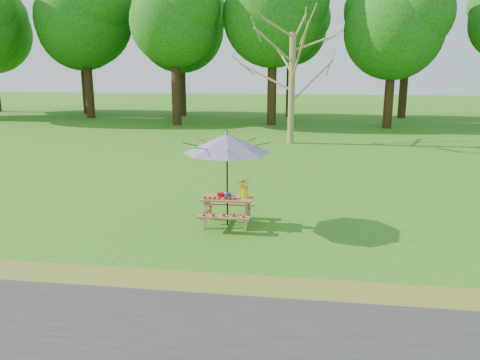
# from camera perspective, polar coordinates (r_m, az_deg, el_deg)

# --- Properties ---
(ground) EXTENTS (120.00, 120.00, 0.00)m
(ground) POSITION_cam_1_polar(r_m,az_deg,el_deg) (11.88, -20.01, -5.10)
(ground) COLOR #2E7115
(ground) RESTS_ON ground
(treeline) EXTENTS (60.00, 12.00, 16.00)m
(treeline) POSITION_cam_1_polar(r_m,az_deg,el_deg) (32.67, -1.84, 21.12)
(treeline) COLOR #0E540F
(treeline) RESTS_ON ground
(picnic_table) EXTENTS (1.20, 1.32, 0.67)m
(picnic_table) POSITION_cam_1_polar(r_m,az_deg,el_deg) (11.05, -1.55, -3.86)
(picnic_table) COLOR #986945
(picnic_table) RESTS_ON ground
(patio_umbrella) EXTENTS (2.37, 2.37, 2.25)m
(patio_umbrella) POSITION_cam_1_polar(r_m,az_deg,el_deg) (10.68, -1.60, 4.48)
(patio_umbrella) COLOR black
(patio_umbrella) RESTS_ON ground
(produce_bins) EXTENTS (0.34, 0.35, 0.13)m
(produce_bins) POSITION_cam_1_polar(r_m,az_deg,el_deg) (10.96, -1.77, -1.85)
(produce_bins) COLOR red
(produce_bins) RESTS_ON picnic_table
(tomatoes_row) EXTENTS (0.77, 0.13, 0.07)m
(tomatoes_row) POSITION_cam_1_polar(r_m,az_deg,el_deg) (10.80, -2.50, -2.18)
(tomatoes_row) COLOR red
(tomatoes_row) RESTS_ON picnic_table
(flower_bucket) EXTENTS (0.31, 0.27, 0.47)m
(flower_bucket) POSITION_cam_1_polar(r_m,az_deg,el_deg) (10.89, 0.51, -0.86)
(flower_bucket) COLOR #FFE80D
(flower_bucket) RESTS_ON picnic_table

